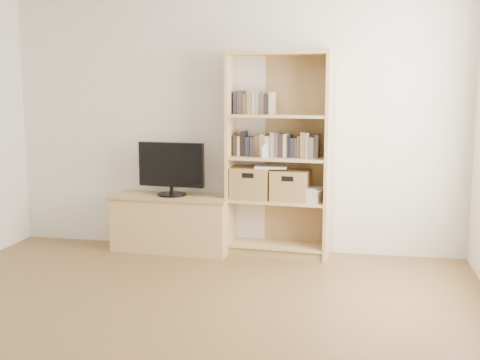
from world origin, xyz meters
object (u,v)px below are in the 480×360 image
(basket_right, at_px, (290,185))
(bookshelf, at_px, (279,155))
(television, at_px, (171,169))
(laptop, at_px, (271,167))
(tv_stand, at_px, (172,224))
(baby_monitor, at_px, (265,152))
(basket_left, at_px, (252,183))

(basket_right, bearing_deg, bookshelf, 177.90)
(television, bearing_deg, laptop, 7.75)
(television, bearing_deg, tv_stand, 5.89)
(baby_monitor, xyz_separation_m, laptop, (0.05, 0.09, -0.15))
(basket_right, distance_m, laptop, 0.26)
(baby_monitor, bearing_deg, bookshelf, 38.61)
(basket_left, bearing_deg, bookshelf, 1.29)
(television, xyz_separation_m, baby_monitor, (0.93, -0.06, 0.19))
(bookshelf, relative_size, baby_monitor, 18.37)
(laptop, bearing_deg, baby_monitor, -121.92)
(bookshelf, relative_size, basket_left, 5.27)
(baby_monitor, bearing_deg, basket_left, 139.45)
(tv_stand, relative_size, basket_right, 3.31)
(tv_stand, xyz_separation_m, bookshelf, (1.05, 0.04, 0.71))
(television, height_order, baby_monitor, television)
(tv_stand, distance_m, basket_left, 0.90)
(television, distance_m, basket_left, 0.80)
(basket_left, xyz_separation_m, laptop, (0.19, -0.03, 0.16))
(bookshelf, bearing_deg, basket_left, -178.81)
(television, bearing_deg, basket_left, 10.01)
(baby_monitor, relative_size, laptop, 0.35)
(baby_monitor, distance_m, laptop, 0.18)
(bookshelf, height_order, television, bookshelf)
(bookshelf, bearing_deg, tv_stand, -173.40)
(basket_left, relative_size, basket_right, 1.06)
(bookshelf, bearing_deg, television, -173.40)
(basket_left, bearing_deg, baby_monitor, -34.06)
(bookshelf, xyz_separation_m, basket_left, (-0.26, 0.01, -0.28))
(basket_left, height_order, basket_right, basket_left)
(baby_monitor, height_order, laptop, baby_monitor)
(basket_right, xyz_separation_m, laptop, (-0.19, 0.00, 0.17))
(basket_right, bearing_deg, television, -173.84)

